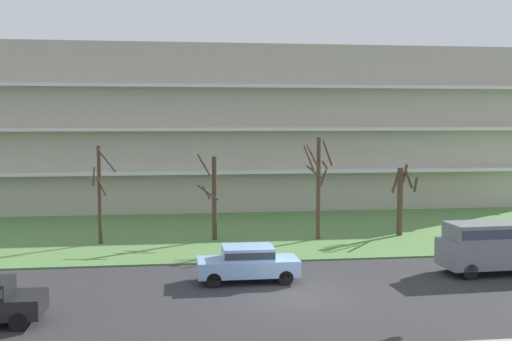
% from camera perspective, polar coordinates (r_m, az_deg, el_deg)
% --- Properties ---
extents(ground, '(160.00, 160.00, 0.00)m').
position_cam_1_polar(ground, '(25.37, 3.88, -11.48)').
color(ground, '#2D2D30').
extents(grass_lawn_strip, '(80.00, 16.00, 0.08)m').
position_cam_1_polar(grass_lawn_strip, '(38.83, -0.19, -5.70)').
color(grass_lawn_strip, '#547F42').
rests_on(grass_lawn_strip, ground).
extents(apartment_building, '(47.98, 14.13, 12.69)m').
position_cam_1_polar(apartment_building, '(52.70, -2.20, 3.94)').
color(apartment_building, '#B2A899').
rests_on(apartment_building, ground).
extents(tree_far_left, '(1.32, 1.31, 5.62)m').
position_cam_1_polar(tree_far_left, '(35.78, -14.18, -1.96)').
color(tree_far_left, '#423023').
rests_on(tree_far_left, ground).
extents(tree_left, '(1.18, 1.37, 5.09)m').
position_cam_1_polar(tree_left, '(35.86, -3.97, -2.39)').
color(tree_left, '#423023').
rests_on(tree_left, ground).
extents(tree_center, '(1.70, 1.40, 6.05)m').
position_cam_1_polar(tree_center, '(36.13, 5.76, -1.16)').
color(tree_center, '#4C3828').
rests_on(tree_center, ground).
extents(tree_right, '(1.78, 1.83, 4.44)m').
position_cam_1_polar(tree_right, '(38.29, 13.26, -2.40)').
color(tree_right, '#4C3828').
rests_on(tree_right, ground).
extents(van_gray_center_left, '(5.29, 2.24, 2.36)m').
position_cam_1_polar(van_gray_center_left, '(30.70, 21.32, -6.26)').
color(van_gray_center_left, slate).
rests_on(van_gray_center_left, ground).
extents(sedan_blue_center_right, '(4.40, 1.81, 1.57)m').
position_cam_1_polar(sedan_blue_center_right, '(27.28, -0.76, -8.42)').
color(sedan_blue_center_right, '#8CB2E0').
rests_on(sedan_blue_center_right, ground).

